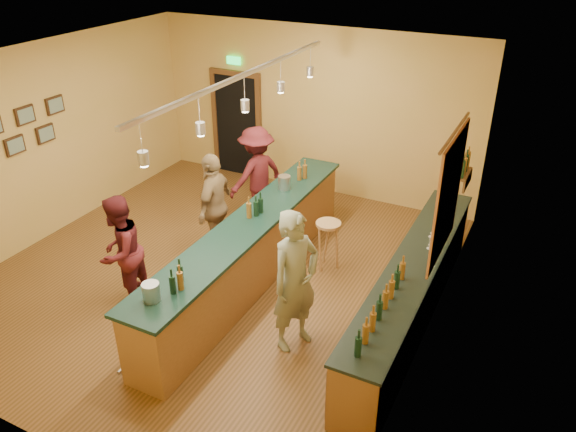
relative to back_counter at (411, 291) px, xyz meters
The scene contains 18 objects.
floor 3.01m from the back_counter, behind, with size 7.00×7.00×0.00m, color #553918.
ceiling 4.03m from the back_counter, behind, with size 6.50×7.00×0.02m, color silver.
wall_back 4.59m from the back_counter, 131.80° to the left, with size 6.50×0.02×3.20m, color gold.
wall_front 4.86m from the back_counter, 128.91° to the right, with size 6.50×0.02×3.20m, color gold.
wall_left 6.32m from the back_counter, behind, with size 0.02×7.00×3.20m, color gold.
wall_right 1.16m from the back_counter, 32.52° to the right, with size 0.02×7.00×3.20m, color gold.
doorway 5.75m from the back_counter, 144.79° to the left, with size 1.15×0.09×2.48m.
tapestry 1.41m from the back_counter, 40.29° to the left, with size 0.03×1.40×1.60m, color #AA2227.
bottle_shelf 2.10m from the back_counter, 83.32° to the left, with size 0.17×0.55×0.54m.
picture_grid 6.42m from the back_counter, behind, with size 0.06×2.20×0.70m, color #382111, non-canonical shape.
back_counter is the anchor object (origin of this frame).
tasting_bar 2.37m from the back_counter, behind, with size 0.73×5.10×1.38m.
pendant_track 3.44m from the back_counter, behind, with size 0.11×4.60×0.50m.
bartender 1.68m from the back_counter, 137.50° to the right, with size 0.69×0.45×1.89m, color gray.
customer_a 3.98m from the back_counter, 159.92° to the right, with size 0.80×0.62×1.64m, color #59191E.
customer_b 3.31m from the back_counter, behind, with size 1.02×0.43×1.75m, color #997A51.
customer_c 3.74m from the back_counter, 152.73° to the left, with size 1.11×0.64×1.72m, color #59191E.
bar_stool 1.68m from the back_counter, 154.37° to the left, with size 0.39×0.39×0.80m.
Camera 1 is at (4.25, -6.01, 4.87)m, focal length 35.00 mm.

